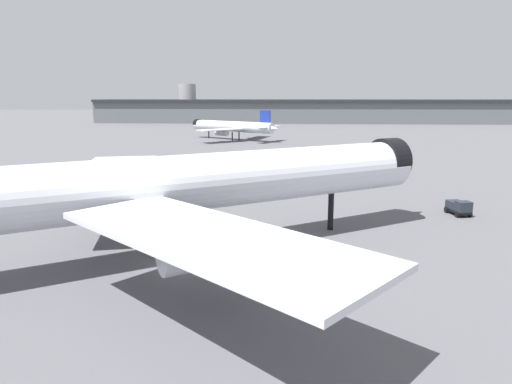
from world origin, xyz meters
TOP-DOWN VIEW (x-y plane):
  - ground at (0.00, 0.00)m, footprint 900.00×900.00m
  - airliner_near_gate at (0.60, 2.92)m, footprint 51.34×46.16m
  - airliner_far_taxiway at (5.07, 110.21)m, footprint 30.28×27.14m
  - terminal_building at (43.03, 205.01)m, footprint 222.78×53.76m
  - baggage_tug_wing at (31.58, 14.67)m, footprint 2.17×3.35m

SIDE VIEW (x-z plane):
  - ground at x=0.00m, z-range 0.00..0.00m
  - baggage_tug_wing at x=31.58m, z-range 0.05..1.90m
  - airliner_far_taxiway at x=5.07m, z-range -0.57..9.06m
  - terminal_building at x=43.03m, z-range -3.87..16.26m
  - airliner_near_gate at x=0.60m, z-range -0.86..13.59m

